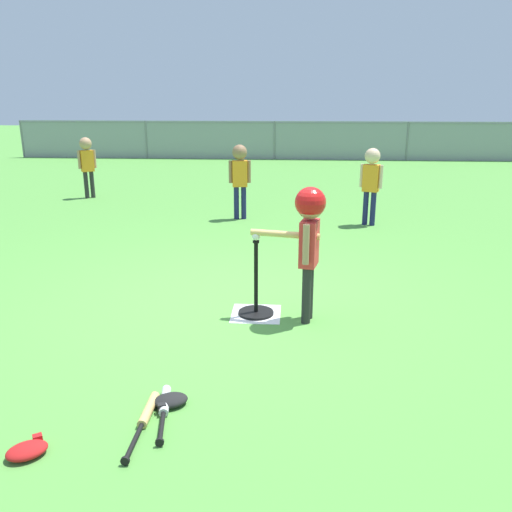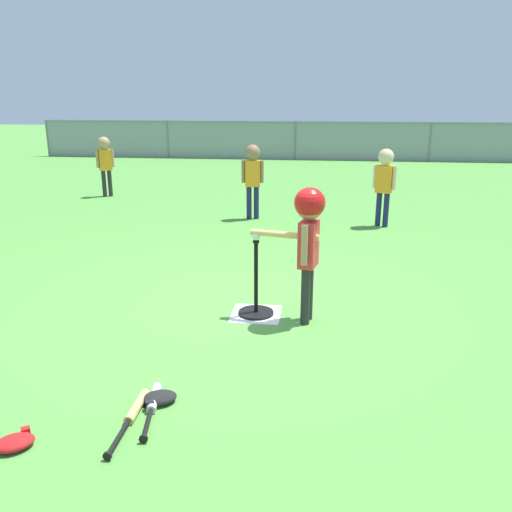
{
  "view_description": "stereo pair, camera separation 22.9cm",
  "coord_description": "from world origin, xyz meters",
  "px_view_note": "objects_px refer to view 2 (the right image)",
  "views": [
    {
      "loc": [
        0.57,
        -4.62,
        1.9
      ],
      "look_at": [
        0.26,
        -0.23,
        0.55
      ],
      "focal_mm": 36.98,
      "sensor_mm": 36.0,
      "label": 1
    },
    {
      "loc": [
        0.8,
        -4.6,
        1.9
      ],
      "look_at": [
        0.26,
        -0.23,
        0.55
      ],
      "focal_mm": 36.98,
      "sensor_mm": 36.0,
      "label": 2
    }
  ],
  "objects_px": {
    "fielder_deep_left": "(105,158)",
    "fielder_near_right": "(253,172)",
    "spare_bat_wood": "(133,412)",
    "batter_child": "(308,228)",
    "spare_bat_silver": "(153,403)",
    "fielder_near_left": "(385,177)",
    "batting_tee": "(256,303)",
    "baseball_on_tee": "(256,236)",
    "glove_by_plate": "(15,442)",
    "glove_near_bats": "(159,398)"
  },
  "relations": [
    {
      "from": "spare_bat_silver",
      "to": "spare_bat_wood",
      "type": "height_order",
      "value": "same"
    },
    {
      "from": "batter_child",
      "to": "glove_near_bats",
      "type": "distance_m",
      "value": 1.85
    },
    {
      "from": "glove_by_plate",
      "to": "glove_near_bats",
      "type": "relative_size",
      "value": 1.03
    },
    {
      "from": "spare_bat_wood",
      "to": "batter_child",
      "type": "bearing_deg",
      "value": 57.42
    },
    {
      "from": "batting_tee",
      "to": "glove_by_plate",
      "type": "distance_m",
      "value": 2.33
    },
    {
      "from": "batting_tee",
      "to": "fielder_near_left",
      "type": "distance_m",
      "value": 3.89
    },
    {
      "from": "spare_bat_wood",
      "to": "glove_by_plate",
      "type": "bearing_deg",
      "value": -146.62
    },
    {
      "from": "spare_bat_wood",
      "to": "fielder_deep_left",
      "type": "bearing_deg",
      "value": 113.13
    },
    {
      "from": "fielder_deep_left",
      "to": "spare_bat_wood",
      "type": "relative_size",
      "value": 1.76
    },
    {
      "from": "fielder_near_right",
      "to": "glove_by_plate",
      "type": "distance_m",
      "value": 5.94
    },
    {
      "from": "fielder_deep_left",
      "to": "batting_tee",
      "type": "bearing_deg",
      "value": -56.51
    },
    {
      "from": "batting_tee",
      "to": "baseball_on_tee",
      "type": "bearing_deg",
      "value": 0.0
    },
    {
      "from": "fielder_near_left",
      "to": "spare_bat_wood",
      "type": "distance_m",
      "value": 5.64
    },
    {
      "from": "fielder_near_right",
      "to": "glove_near_bats",
      "type": "relative_size",
      "value": 4.43
    },
    {
      "from": "glove_by_plate",
      "to": "batting_tee",
      "type": "bearing_deg",
      "value": 61.34
    },
    {
      "from": "batting_tee",
      "to": "fielder_near_right",
      "type": "bearing_deg",
      "value": 97.73
    },
    {
      "from": "baseball_on_tee",
      "to": "glove_near_bats",
      "type": "bearing_deg",
      "value": -106.45
    },
    {
      "from": "batter_child",
      "to": "fielder_deep_left",
      "type": "distance_m",
      "value": 6.84
    },
    {
      "from": "fielder_near_left",
      "to": "spare_bat_silver",
      "type": "distance_m",
      "value": 5.51
    },
    {
      "from": "batting_tee",
      "to": "baseball_on_tee",
      "type": "height_order",
      "value": "baseball_on_tee"
    },
    {
      "from": "baseball_on_tee",
      "to": "spare_bat_wood",
      "type": "xyz_separation_m",
      "value": [
        -0.56,
        -1.67,
        -0.7
      ]
    },
    {
      "from": "spare_bat_wood",
      "to": "glove_near_bats",
      "type": "bearing_deg",
      "value": 56.28
    },
    {
      "from": "glove_near_bats",
      "to": "fielder_near_right",
      "type": "bearing_deg",
      "value": 90.82
    },
    {
      "from": "fielder_near_left",
      "to": "fielder_near_right",
      "type": "height_order",
      "value": "fielder_near_right"
    },
    {
      "from": "spare_bat_silver",
      "to": "fielder_near_right",
      "type": "bearing_deg",
      "value": 90.55
    },
    {
      "from": "glove_near_bats",
      "to": "glove_by_plate",
      "type": "bearing_deg",
      "value": -141.37
    },
    {
      "from": "fielder_near_left",
      "to": "glove_near_bats",
      "type": "distance_m",
      "value": 5.45
    },
    {
      "from": "batting_tee",
      "to": "spare_bat_wood",
      "type": "relative_size",
      "value": 1.06
    },
    {
      "from": "fielder_near_right",
      "to": "spare_bat_silver",
      "type": "bearing_deg",
      "value": -89.45
    },
    {
      "from": "spare_bat_silver",
      "to": "fielder_deep_left",
      "type": "bearing_deg",
      "value": 114.07
    },
    {
      "from": "spare_bat_silver",
      "to": "glove_by_plate",
      "type": "relative_size",
      "value": 2.11
    },
    {
      "from": "fielder_near_right",
      "to": "spare_bat_silver",
      "type": "relative_size",
      "value": 2.04
    },
    {
      "from": "batting_tee",
      "to": "fielder_near_right",
      "type": "height_order",
      "value": "fielder_near_right"
    },
    {
      "from": "fielder_deep_left",
      "to": "fielder_near_right",
      "type": "relative_size",
      "value": 0.98
    },
    {
      "from": "fielder_near_right",
      "to": "spare_bat_silver",
      "type": "height_order",
      "value": "fielder_near_right"
    },
    {
      "from": "spare_bat_silver",
      "to": "spare_bat_wood",
      "type": "distance_m",
      "value": 0.14
    },
    {
      "from": "fielder_deep_left",
      "to": "baseball_on_tee",
      "type": "bearing_deg",
      "value": -56.51
    },
    {
      "from": "batter_child",
      "to": "baseball_on_tee",
      "type": "bearing_deg",
      "value": 167.56
    },
    {
      "from": "fielder_near_left",
      "to": "glove_near_bats",
      "type": "bearing_deg",
      "value": -110.81
    },
    {
      "from": "baseball_on_tee",
      "to": "glove_near_bats",
      "type": "height_order",
      "value": "baseball_on_tee"
    },
    {
      "from": "batter_child",
      "to": "glove_by_plate",
      "type": "relative_size",
      "value": 4.35
    },
    {
      "from": "fielder_near_right",
      "to": "glove_near_bats",
      "type": "xyz_separation_m",
      "value": [
        0.08,
        -5.33,
        -0.72
      ]
    },
    {
      "from": "fielder_near_right",
      "to": "glove_near_bats",
      "type": "bearing_deg",
      "value": -89.18
    },
    {
      "from": "fielder_near_right",
      "to": "glove_by_plate",
      "type": "bearing_deg",
      "value": -95.79
    },
    {
      "from": "batter_child",
      "to": "fielder_near_left",
      "type": "xyz_separation_m",
      "value": [
        1.03,
        3.64,
        -0.1
      ]
    },
    {
      "from": "batter_child",
      "to": "spare_bat_wood",
      "type": "xyz_separation_m",
      "value": [
        -1.0,
        -1.57,
        -0.81
      ]
    },
    {
      "from": "glove_near_bats",
      "to": "fielder_deep_left",
      "type": "bearing_deg",
      "value": 114.41
    },
    {
      "from": "batting_tee",
      "to": "spare_bat_silver",
      "type": "distance_m",
      "value": 1.63
    },
    {
      "from": "batting_tee",
      "to": "fielder_near_left",
      "type": "relative_size",
      "value": 0.6
    },
    {
      "from": "fielder_deep_left",
      "to": "glove_near_bats",
      "type": "height_order",
      "value": "fielder_deep_left"
    }
  ]
}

